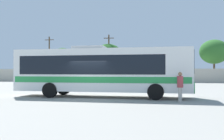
{
  "coord_description": "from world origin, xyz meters",
  "views": [
    {
      "loc": [
        4.43,
        -17.09,
        1.79
      ],
      "look_at": [
        1.33,
        1.46,
        1.91
      ],
      "focal_mm": 41.86,
      "sensor_mm": 36.0,
      "label": 1
    }
  ],
  "objects": [
    {
      "name": "roadside_tree_midleft",
      "position": [
        -4.01,
        29.11,
        4.49
      ],
      "size": [
        5.4,
        5.4,
        6.79
      ],
      "color": "brown",
      "rests_on": "ground_plane"
    },
    {
      "name": "utility_pole_near",
      "position": [
        -15.47,
        29.65,
        4.4
      ],
      "size": [
        1.8,
        0.25,
        8.43
      ],
      "color": "#4C3823",
      "rests_on": "ground_plane"
    },
    {
      "name": "perimeter_wall",
      "position": [
        0.0,
        26.93,
        1.14
      ],
      "size": [
        80.0,
        0.3,
        2.29
      ],
      "primitive_type": "cube",
      "color": "#B2AD9E",
      "rests_on": "ground_plane"
    },
    {
      "name": "coach_bus_white_green",
      "position": [
        0.56,
        0.9,
        1.91
      ],
      "size": [
        12.35,
        3.08,
        3.59
      ],
      "color": "white",
      "rests_on": "ground_plane"
    },
    {
      "name": "ground_plane",
      "position": [
        0.0,
        10.0,
        0.0
      ],
      "size": [
        300.0,
        300.0,
        0.0
      ],
      "primitive_type": "plane",
      "color": "gray"
    },
    {
      "name": "roadside_tree_right",
      "position": [
        14.29,
        29.69,
        5.19
      ],
      "size": [
        4.88,
        4.88,
        7.28
      ],
      "color": "brown",
      "rests_on": "ground_plane"
    },
    {
      "name": "utility_pole_far",
      "position": [
        -3.82,
        28.74,
        4.38
      ],
      "size": [
        1.8,
        0.24,
        8.39
      ],
      "color": "#4C3823",
      "rests_on": "ground_plane"
    },
    {
      "name": "parked_car_second_white",
      "position": [
        -3.36,
        23.13,
        0.77
      ],
      "size": [
        4.56,
        2.14,
        1.43
      ],
      "color": "silver",
      "rests_on": "ground_plane"
    },
    {
      "name": "roadside_tree_left",
      "position": [
        -13.04,
        30.32,
        4.77
      ],
      "size": [
        3.59,
        3.59,
        6.32
      ],
      "color": "brown",
      "rests_on": "ground_plane"
    },
    {
      "name": "attendant_by_bus_door",
      "position": [
        5.85,
        -1.31,
        1.0
      ],
      "size": [
        0.49,
        0.49,
        1.77
      ],
      "color": "#B7B2A8",
      "rests_on": "ground_plane"
    },
    {
      "name": "roadside_tree_midright",
      "position": [
        1.93,
        32.72,
        3.99
      ],
      "size": [
        4.71,
        4.71,
        6.0
      ],
      "color": "brown",
      "rests_on": "ground_plane"
    },
    {
      "name": "parked_car_third_red",
      "position": [
        3.02,
        22.54,
        0.77
      ],
      "size": [
        4.72,
        2.27,
        1.43
      ],
      "color": "red",
      "rests_on": "ground_plane"
    },
    {
      "name": "parked_car_leftmost_grey",
      "position": [
        -9.76,
        23.18,
        0.78
      ],
      "size": [
        4.37,
        2.27,
        1.47
      ],
      "color": "slate",
      "rests_on": "ground_plane"
    }
  ]
}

